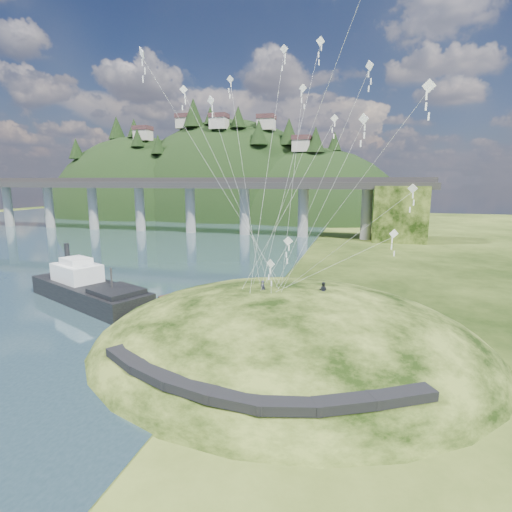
# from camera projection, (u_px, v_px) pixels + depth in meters

# --- Properties ---
(ground) EXTENTS (320.00, 320.00, 0.00)m
(ground) POSITION_uv_depth(u_px,v_px,m) (195.00, 343.00, 35.55)
(ground) COLOR black
(ground) RESTS_ON ground
(grass_hill) EXTENTS (36.00, 32.00, 13.00)m
(grass_hill) POSITION_uv_depth(u_px,v_px,m) (287.00, 359.00, 35.66)
(grass_hill) COLOR black
(grass_hill) RESTS_ON ground
(footpath) EXTENTS (22.29, 5.84, 0.83)m
(footpath) POSITION_uv_depth(u_px,v_px,m) (243.00, 386.00, 24.00)
(footpath) COLOR black
(footpath) RESTS_ON ground
(bridge) EXTENTS (160.00, 11.00, 15.00)m
(bridge) POSITION_uv_depth(u_px,v_px,m) (209.00, 198.00, 106.98)
(bridge) COLOR #2D2B2B
(bridge) RESTS_ON ground
(far_ridge) EXTENTS (153.00, 70.00, 94.50)m
(far_ridge) POSITION_uv_depth(u_px,v_px,m) (218.00, 234.00, 163.98)
(far_ridge) COLOR black
(far_ridge) RESTS_ON ground
(work_barge) EXTENTS (19.38, 12.54, 6.63)m
(work_barge) POSITION_uv_depth(u_px,v_px,m) (87.00, 288.00, 47.28)
(work_barge) COLOR black
(work_barge) RESTS_ON ground
(wooden_dock) EXTENTS (13.64, 7.92, 1.00)m
(wooden_dock) POSITION_uv_depth(u_px,v_px,m) (205.00, 308.00, 44.04)
(wooden_dock) COLOR #3D1F19
(wooden_dock) RESTS_ON ground
(kite_flyers) EXTENTS (5.85, 1.81, 1.62)m
(kite_flyers) POSITION_uv_depth(u_px,v_px,m) (301.00, 281.00, 34.41)
(kite_flyers) COLOR #252731
(kite_flyers) RESTS_ON ground
(kite_swarm) EXTENTS (21.25, 15.11, 21.59)m
(kite_swarm) POSITION_uv_depth(u_px,v_px,m) (296.00, 116.00, 32.01)
(kite_swarm) COLOR white
(kite_swarm) RESTS_ON ground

